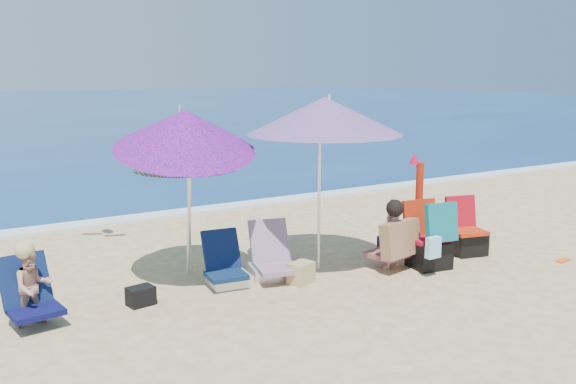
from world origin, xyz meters
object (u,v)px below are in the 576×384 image
umbrella_striped (185,155)px  furled_umbrella (418,198)px  chair_navy (227,271)px  camp_chair_left (466,237)px  umbrella_turquoise (324,116)px  person_center (395,235)px  person_left (32,286)px  chair_rainbow (272,263)px  umbrella_blue (185,130)px  camp_chair_right (430,244)px

umbrella_striped → furled_umbrella: (3.33, -0.87, -0.78)m
chair_navy → camp_chair_left: bearing=-9.7°
umbrella_turquoise → camp_chair_left: size_ratio=2.80×
person_center → person_left: (-4.58, 0.56, -0.05)m
furled_umbrella → person_left: size_ratio=1.58×
chair_rainbow → camp_chair_left: bearing=-10.7°
chair_rainbow → camp_chair_left: camp_chair_left is taller
chair_navy → camp_chair_left: size_ratio=0.81×
camp_chair_left → umbrella_striped: bearing=160.4°
furled_umbrella → person_left: (-5.46, 0.05, -0.39)m
umbrella_turquoise → umbrella_blue: (-1.81, 0.37, -0.13)m
furled_umbrella → chair_navy: furled_umbrella is taller
umbrella_turquoise → person_left: size_ratio=2.53×
umbrella_striped → chair_navy: (0.21, -0.76, -1.42)m
umbrella_striped → umbrella_blue: bearing=-111.2°
camp_chair_right → umbrella_turquoise: bearing=151.2°
camp_chair_left → person_left: person_left is taller
umbrella_turquoise → camp_chair_right: bearing=-28.8°
camp_chair_left → person_center: (-1.41, -0.00, 0.22)m
camp_chair_left → person_center: 1.43m
umbrella_striped → chair_rainbow: 1.83m
chair_rainbow → camp_chair_left: size_ratio=1.01×
umbrella_striped → person_left: 2.57m
chair_navy → person_left: size_ratio=0.73×
chair_rainbow → umbrella_turquoise: bearing=-5.2°
umbrella_blue → camp_chair_right: size_ratio=2.51×
umbrella_turquoise → camp_chair_left: 2.95m
umbrella_striped → chair_rainbow: (0.84, -0.81, -1.41)m
umbrella_striped → chair_navy: 1.62m
umbrella_striped → umbrella_blue: umbrella_blue is taller
chair_navy → umbrella_turquoise: bearing=-5.0°
umbrella_turquoise → umbrella_blue: bearing=168.3°
furled_umbrella → person_left: furled_umbrella is taller
umbrella_blue → person_center: 3.16m
chair_navy → umbrella_striped: bearing=105.2°
umbrella_turquoise → chair_navy: umbrella_turquoise is taller
umbrella_blue → furled_umbrella: 3.73m
umbrella_blue → camp_chair_right: 3.67m
umbrella_turquoise → chair_navy: (-1.41, 0.12, -1.93)m
chair_rainbow → person_left: bearing=-179.7°
umbrella_striped → chair_navy: size_ratio=2.65×
umbrella_blue → chair_rainbow: umbrella_blue is taller
furled_umbrella → umbrella_turquoise: bearing=-179.7°
furled_umbrella → person_center: size_ratio=1.51×
umbrella_turquoise → chair_rainbow: size_ratio=2.77×
umbrella_blue → furled_umbrella: bearing=-5.9°
chair_rainbow → camp_chair_left: 3.07m
chair_navy → person_center: 2.35m
camp_chair_left → camp_chair_right: size_ratio=0.89×
person_left → furled_umbrella: bearing=-0.5°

